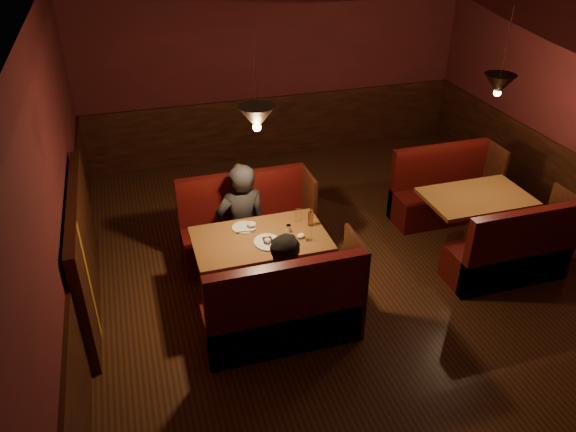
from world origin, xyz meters
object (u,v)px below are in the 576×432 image
object	(u,v)px
second_bench_far	(442,195)
diner_b	(289,273)
second_table	(474,209)
second_bench_near	(511,256)
main_bench_far	(247,232)
diner_a	(241,202)
main_bench_near	(285,316)
main_table	(262,251)

from	to	relation	value
second_bench_far	diner_b	xyz separation A→B (m)	(-2.63, -1.61, 0.42)
second_table	diner_b	bearing A→B (deg)	-161.60
second_table	second_bench_near	world-z (taller)	second_bench_near
second_bench_far	diner_b	distance (m)	3.11
main_bench_far	second_bench_near	distance (m)	3.02
diner_a	diner_b	distance (m)	1.32
main_bench_near	second_bench_near	size ratio (longest dim) A/B	1.11
main_bench_far	second_bench_far	size ratio (longest dim) A/B	1.11
diner_a	second_bench_far	bearing A→B (deg)	-178.97
second_bench_near	diner_a	xyz separation A→B (m)	(-2.80, 1.19, 0.51)
main_table	second_table	bearing A→B (deg)	4.19
second_bench_far	diner_a	world-z (taller)	diner_a
main_table	main_bench_far	bearing A→B (deg)	88.84
second_bench_far	diner_b	world-z (taller)	diner_b
diner_a	main_bench_far	bearing A→B (deg)	-126.43
main_table	diner_b	size ratio (longest dim) A/B	0.94
main_table	second_table	distance (m)	2.70
main_bench_far	diner_b	bearing A→B (deg)	-86.83
second_table	second_bench_far	world-z (taller)	second_bench_far
second_table	diner_a	world-z (taller)	diner_a
second_table	main_table	bearing A→B (deg)	-175.81
main_table	diner_a	distance (m)	0.69
main_bench_far	diner_a	size ratio (longest dim) A/B	0.93
main_table	second_table	size ratio (longest dim) A/B	1.12
main_bench_near	diner_b	bearing A→B (deg)	56.63
main_bench_far	second_table	distance (m)	2.75
main_table	main_bench_far	distance (m)	0.82
second_bench_far	second_bench_near	bearing A→B (deg)	-90.00
main_table	main_bench_near	distance (m)	0.83
main_bench_far	second_bench_near	bearing A→B (deg)	-26.21
diner_a	main_bench_near	bearing A→B (deg)	88.47
second_table	main_bench_near	bearing A→B (deg)	-159.78
main_table	second_bench_far	xyz separation A→B (m)	(2.72, 0.94, -0.26)
diner_b	second_bench_near	bearing A→B (deg)	16.51
main_table	main_bench_far	size ratio (longest dim) A/B	0.91
diner_a	diner_b	size ratio (longest dim) A/B	1.12
main_bench_near	second_table	distance (m)	2.86
main_bench_near	second_bench_far	distance (m)	3.21
main_table	diner_a	size ratio (longest dim) A/B	0.84
main_table	diner_a	world-z (taller)	diner_a
main_table	second_bench_far	distance (m)	2.89
second_table	diner_b	size ratio (longest dim) A/B	0.85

